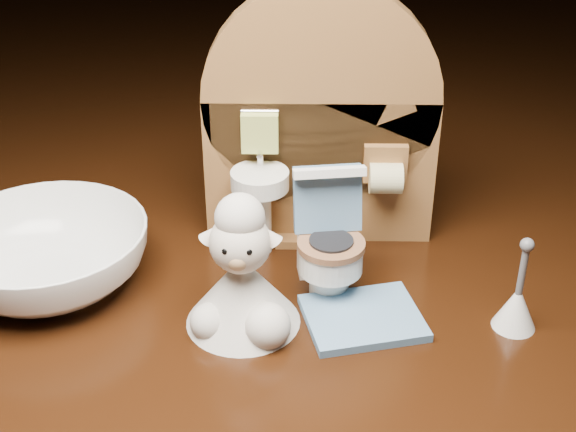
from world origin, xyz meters
TOP-DOWN VIEW (x-y plane):
  - backdrop_panel at (-0.00, 0.06)m, footprint 0.13×0.05m
  - toy_toilet at (0.00, 0.01)m, footprint 0.04×0.05m
  - bath_mat at (0.02, -0.02)m, footprint 0.07×0.06m
  - toilet_brush at (0.10, -0.02)m, footprint 0.02×0.02m
  - plush_lamb at (-0.04, -0.02)m, footprint 0.06×0.06m
  - ceramic_bowl at (-0.15, 0.01)m, footprint 0.14×0.14m

SIDE VIEW (x-z plane):
  - bath_mat at x=0.02m, z-range 0.00..0.00m
  - toilet_brush at x=0.10m, z-range -0.01..0.04m
  - ceramic_bowl at x=-0.15m, z-range 0.00..0.03m
  - toy_toilet at x=0.00m, z-range -0.01..0.06m
  - plush_lamb at x=-0.04m, z-range -0.01..0.06m
  - backdrop_panel at x=0.00m, z-range -0.01..0.14m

